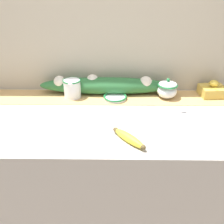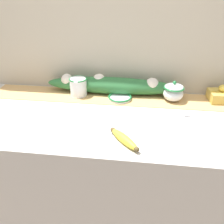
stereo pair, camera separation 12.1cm
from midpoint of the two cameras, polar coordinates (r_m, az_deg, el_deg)
The scene contains 10 objects.
countertop at distance 1.54m, azimuth 0.98°, elevation -15.28°, with size 1.55×0.67×0.87m, color #B7B2AD.
back_wall at distance 1.49m, azimuth 2.86°, elevation 16.94°, with size 2.35×0.04×2.40m, color #B7AD99.
table_runner at distance 1.47m, azimuth 2.12°, elevation 3.37°, with size 1.43×0.20×0.00m, color tan.
cream_pitcher at distance 1.47m, azimuth -5.37°, elevation 5.87°, with size 0.10×0.12×0.11m.
sugar_bowl at distance 1.46m, azimuth 16.20°, elevation 4.39°, with size 0.11×0.11×0.12m.
small_dish at distance 1.44m, azimuth 4.23°, elevation 3.23°, with size 0.13×0.13×0.02m.
banana at distance 1.07m, azimuth 6.00°, elevation -6.24°, with size 0.15×0.16×0.04m.
spoon at distance 1.35m, azimuth 18.77°, elevation -0.67°, with size 0.14×0.08×0.01m.
gift_box at distance 1.57m, azimuth 25.90°, elevation 3.38°, with size 0.15×0.13×0.10m.
poinsettia_garland at distance 1.49m, azimuth 2.34°, elevation 6.12°, with size 0.79×0.11×0.11m.
Camera 2 is at (0.18, -1.09, 1.51)m, focal length 40.00 mm.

